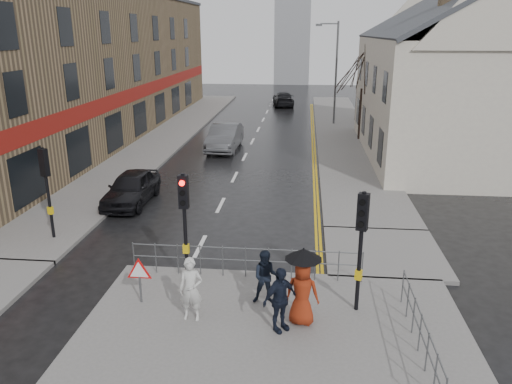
% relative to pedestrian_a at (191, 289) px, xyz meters
% --- Properties ---
extents(ground, '(120.00, 120.00, 0.00)m').
position_rel_pedestrian_a_xyz_m(ground, '(-0.81, 1.90, -1.01)').
color(ground, black).
rests_on(ground, ground).
extents(near_pavement, '(10.00, 9.00, 0.14)m').
position_rel_pedestrian_a_xyz_m(near_pavement, '(2.19, -1.60, -0.94)').
color(near_pavement, '#605E5B').
rests_on(near_pavement, ground).
extents(left_pavement, '(4.00, 44.00, 0.14)m').
position_rel_pedestrian_a_xyz_m(left_pavement, '(-7.31, 24.90, -0.94)').
color(left_pavement, '#605E5B').
rests_on(left_pavement, ground).
extents(right_pavement, '(4.00, 40.00, 0.14)m').
position_rel_pedestrian_a_xyz_m(right_pavement, '(5.69, 26.90, -0.94)').
color(right_pavement, '#605E5B').
rests_on(right_pavement, ground).
extents(pavement_bridge_right, '(4.00, 4.20, 0.14)m').
position_rel_pedestrian_a_xyz_m(pavement_bridge_right, '(5.69, 4.90, -0.94)').
color(pavement_bridge_right, '#605E5B').
rests_on(pavement_bridge_right, ground).
extents(building_left_terrace, '(8.00, 42.00, 10.00)m').
position_rel_pedestrian_a_xyz_m(building_left_terrace, '(-12.81, 23.90, 3.99)').
color(building_left_terrace, '#7D6548').
rests_on(building_left_terrace, ground).
extents(building_right_cream, '(9.00, 16.40, 10.10)m').
position_rel_pedestrian_a_xyz_m(building_right_cream, '(11.19, 19.90, 3.77)').
color(building_right_cream, '#B7AD9F').
rests_on(building_right_cream, ground).
extents(church_tower, '(5.00, 5.00, 18.00)m').
position_rel_pedestrian_a_xyz_m(church_tower, '(0.69, 63.90, 7.99)').
color(church_tower, gray).
rests_on(church_tower, ground).
extents(traffic_signal_near_left, '(0.28, 0.27, 3.40)m').
position_rel_pedestrian_a_xyz_m(traffic_signal_near_left, '(-0.61, 2.10, 1.45)').
color(traffic_signal_near_left, black).
rests_on(traffic_signal_near_left, near_pavement).
extents(traffic_signal_near_right, '(0.34, 0.33, 3.40)m').
position_rel_pedestrian_a_xyz_m(traffic_signal_near_right, '(4.38, 0.90, 1.45)').
color(traffic_signal_near_right, black).
rests_on(traffic_signal_near_right, near_pavement).
extents(traffic_signal_far_left, '(0.34, 0.33, 3.40)m').
position_rel_pedestrian_a_xyz_m(traffic_signal_far_left, '(-6.31, 4.91, 1.45)').
color(traffic_signal_far_left, black).
rests_on(traffic_signal_far_left, left_pavement).
extents(guard_railing_front, '(7.14, 0.04, 1.00)m').
position_rel_pedestrian_a_xyz_m(guard_railing_front, '(1.14, 2.50, -0.15)').
color(guard_railing_front, '#595B5E').
rests_on(guard_railing_front, near_pavement).
extents(guard_railing_side, '(0.04, 4.54, 1.00)m').
position_rel_pedestrian_a_xyz_m(guard_railing_side, '(5.69, -0.85, -0.17)').
color(guard_railing_side, '#595B5E').
rests_on(guard_railing_side, near_pavement).
extents(warning_sign, '(0.80, 0.07, 1.35)m').
position_rel_pedestrian_a_xyz_m(warning_sign, '(-1.61, 0.70, 0.03)').
color(warning_sign, '#595B5E').
rests_on(warning_sign, near_pavement).
extents(street_lamp, '(1.83, 0.25, 8.00)m').
position_rel_pedestrian_a_xyz_m(street_lamp, '(5.01, 29.90, 3.69)').
color(street_lamp, '#595B5E').
rests_on(street_lamp, right_pavement).
extents(tree_near, '(2.40, 2.40, 6.58)m').
position_rel_pedestrian_a_xyz_m(tree_near, '(6.69, 23.90, 4.12)').
color(tree_near, black).
rests_on(tree_near, right_pavement).
extents(tree_far, '(2.40, 2.40, 5.64)m').
position_rel_pedestrian_a_xyz_m(tree_far, '(7.19, 31.90, 3.41)').
color(tree_far, black).
rests_on(tree_far, right_pavement).
extents(pedestrian_a, '(0.64, 0.43, 1.75)m').
position_rel_pedestrian_a_xyz_m(pedestrian_a, '(0.00, 0.00, 0.00)').
color(pedestrian_a, '#BCBCB7').
rests_on(pedestrian_a, near_pavement).
extents(pedestrian_b, '(0.80, 0.65, 1.56)m').
position_rel_pedestrian_a_xyz_m(pedestrian_b, '(1.89, 1.03, -0.09)').
color(pedestrian_b, black).
rests_on(pedestrian_b, near_pavement).
extents(pedestrian_with_umbrella, '(0.96, 0.96, 2.11)m').
position_rel_pedestrian_a_xyz_m(pedestrian_with_umbrella, '(2.90, 0.09, 0.26)').
color(pedestrian_with_umbrella, maroon).
rests_on(pedestrian_with_umbrella, near_pavement).
extents(pedestrian_d, '(1.04, 0.99, 1.73)m').
position_rel_pedestrian_a_xyz_m(pedestrian_d, '(2.33, -0.29, -0.01)').
color(pedestrian_d, black).
rests_on(pedestrian_d, near_pavement).
extents(car_parked, '(1.76, 4.29, 1.45)m').
position_rel_pedestrian_a_xyz_m(car_parked, '(-4.81, 9.27, -0.29)').
color(car_parked, black).
rests_on(car_parked, ground).
extents(car_mid, '(1.89, 5.05, 1.65)m').
position_rel_pedestrian_a_xyz_m(car_mid, '(-2.33, 20.17, -0.19)').
color(car_mid, '#434448').
rests_on(car_mid, ground).
extents(car_far, '(2.54, 5.08, 1.42)m').
position_rel_pedestrian_a_xyz_m(car_far, '(0.53, 40.51, -0.30)').
color(car_far, black).
rests_on(car_far, ground).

